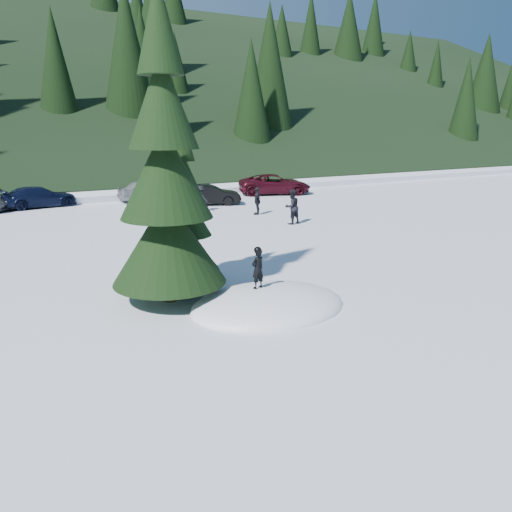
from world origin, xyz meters
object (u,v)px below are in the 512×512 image
adult_0 (292,207)px  adult_2 (200,199)px  spruce_tall (166,185)px  car_5 (210,195)px  car_4 (150,190)px  child_skier (258,269)px  car_3 (39,197)px  car_6 (275,184)px  spruce_short (183,218)px  adult_1 (257,201)px

adult_0 → adult_2: (-2.56, 5.86, -0.14)m
spruce_tall → car_5: (8.34, 15.95, -2.68)m
car_4 → child_skier: bearing=171.4°
car_3 → car_4: car_4 is taller
adult_0 → car_5: bearing=-90.5°
car_4 → car_6: car_6 is taller
spruce_tall → adult_0: spruce_tall is taller
spruce_short → spruce_tall: bearing=-125.5°
car_3 → car_6: 15.95m
car_4 → spruce_tall: bearing=165.0°
spruce_tall → adult_2: bearing=63.8°
spruce_tall → car_3: size_ratio=1.95×
car_4 → car_3: bearing=85.3°
spruce_tall → car_5: bearing=62.4°
adult_0 → car_6: bearing=-124.8°
car_5 → car_6: bearing=-49.1°
car_3 → car_5: bearing=-123.3°
spruce_tall → adult_2: 15.68m
car_6 → car_4: bearing=103.5°
spruce_short → car_3: spruce_short is taller
adult_0 → adult_2: 6.39m
car_6 → adult_0: bearing=174.0°
adult_2 → car_5: size_ratio=0.38×
adult_2 → car_5: adult_2 is taller
car_3 → adult_2: bearing=-137.5°
adult_0 → adult_1: (-0.15, 3.33, -0.10)m
spruce_short → adult_0: (8.39, 6.63, -1.22)m
spruce_tall → car_6: size_ratio=1.64×
adult_1 → car_5: bearing=-127.9°
child_skier → adult_1: size_ratio=0.72×
spruce_short → car_3: bearing=96.8°
adult_1 → car_6: size_ratio=0.30×
adult_1 → car_5: size_ratio=0.40×
child_skier → adult_2: size_ratio=0.74×
child_skier → car_5: (6.31, 17.44, -0.40)m
spruce_tall → adult_1: spruce_tall is taller
car_6 → adult_1: bearing=163.2°
spruce_tall → car_6: (14.61, 18.33, -2.59)m
child_skier → spruce_short: bearing=-84.7°
car_5 → car_6: (6.26, 2.38, 0.09)m
spruce_tall → spruce_short: size_ratio=1.60×
car_3 → car_4: (6.79, -0.67, 0.07)m
adult_1 → car_6: 8.80m
spruce_short → car_3: size_ratio=1.22×
spruce_short → adult_2: (5.82, 12.49, -1.35)m
adult_1 → car_5: (-0.89, 4.59, -0.14)m
adult_2 → spruce_tall: bearing=111.1°
spruce_short → car_6: 21.76m
spruce_short → car_4: 18.71m
adult_2 → car_3: size_ratio=0.34×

